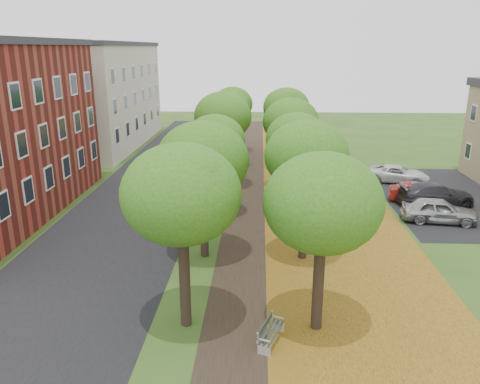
# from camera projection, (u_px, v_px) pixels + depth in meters

# --- Properties ---
(ground) EXTENTS (120.00, 120.00, 0.00)m
(ground) POSITION_uv_depth(u_px,v_px,m) (245.00, 325.00, 17.31)
(ground) COLOR #2D4C19
(ground) RESTS_ON ground
(street_asphalt) EXTENTS (8.00, 70.00, 0.01)m
(street_asphalt) POSITION_uv_depth(u_px,v_px,m) (143.00, 198.00, 31.94)
(street_asphalt) COLOR black
(street_asphalt) RESTS_ON ground
(footpath) EXTENTS (3.20, 70.00, 0.01)m
(footpath) POSITION_uv_depth(u_px,v_px,m) (253.00, 199.00, 31.63)
(footpath) COLOR black
(footpath) RESTS_ON ground
(leaf_verge) EXTENTS (7.50, 70.00, 0.01)m
(leaf_verge) POSITION_uv_depth(u_px,v_px,m) (327.00, 200.00, 31.42)
(leaf_verge) COLOR olive
(leaf_verge) RESTS_ON ground
(parking_lot) EXTENTS (9.00, 16.00, 0.01)m
(parking_lot) POSITION_uv_depth(u_px,v_px,m) (450.00, 198.00, 32.02)
(parking_lot) COLOR black
(parking_lot) RESTS_ON ground
(tree_row_west) EXTENTS (3.99, 33.99, 6.61)m
(tree_row_west) POSITION_uv_depth(u_px,v_px,m) (219.00, 128.00, 30.27)
(tree_row_west) COLOR black
(tree_row_west) RESTS_ON ground
(tree_row_east) EXTENTS (3.99, 33.99, 6.61)m
(tree_row_east) POSITION_uv_depth(u_px,v_px,m) (293.00, 128.00, 30.07)
(tree_row_east) COLOR black
(tree_row_east) RESTS_ON ground
(building_cream) EXTENTS (10.30, 20.30, 10.40)m
(building_cream) POSITION_uv_depth(u_px,v_px,m) (91.00, 95.00, 47.96)
(building_cream) COLOR beige
(building_cream) RESTS_ON ground
(bench) EXTENTS (1.00, 1.70, 0.77)m
(bench) POSITION_uv_depth(u_px,v_px,m) (270.00, 332.00, 16.20)
(bench) COLOR #252F26
(bench) RESTS_ON ground
(car_silver) EXTENTS (4.42, 2.28, 1.44)m
(car_silver) POSITION_uv_depth(u_px,v_px,m) (439.00, 210.00, 27.37)
(car_silver) COLOR #9D9EA2
(car_silver) RESTS_ON ground
(car_red) EXTENTS (4.01, 2.27, 1.25)m
(car_red) POSITION_uv_depth(u_px,v_px,m) (419.00, 194.00, 30.83)
(car_red) COLOR maroon
(car_red) RESTS_ON ground
(car_grey) EXTENTS (5.16, 2.61, 1.44)m
(car_grey) POSITION_uv_depth(u_px,v_px,m) (435.00, 194.00, 30.42)
(car_grey) COLOR #2D2D31
(car_grey) RESTS_ON ground
(car_white) EXTENTS (4.98, 3.34, 1.27)m
(car_white) POSITION_uv_depth(u_px,v_px,m) (398.00, 174.00, 35.54)
(car_white) COLOR silver
(car_white) RESTS_ON ground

